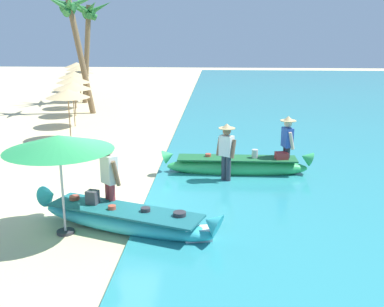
{
  "coord_description": "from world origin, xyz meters",
  "views": [
    {
      "loc": [
        2.73,
        -9.87,
        4.07
      ],
      "look_at": [
        2.03,
        1.72,
        0.9
      ],
      "focal_mm": 43.07,
      "sensor_mm": 36.0,
      "label": 1
    }
  ],
  "objects_px": {
    "patio_umbrella_large": "(59,143)",
    "cooler_box": "(198,236)",
    "boat_green_midground": "(237,166)",
    "boat_cyan_foreground": "(125,219)",
    "palm_tree_tall_inland": "(72,19)",
    "person_vendor_assistant": "(287,142)",
    "person_tourist_customer": "(110,178)",
    "person_vendor_hatted": "(226,149)",
    "palm_tree_leaning_seaward": "(88,18)"
  },
  "relations": [
    {
      "from": "boat_cyan_foreground",
      "to": "palm_tree_tall_inland",
      "type": "bearing_deg",
      "value": 110.52
    },
    {
      "from": "patio_umbrella_large",
      "to": "palm_tree_tall_inland",
      "type": "distance_m",
      "value": 14.48
    },
    {
      "from": "boat_cyan_foreground",
      "to": "palm_tree_tall_inland",
      "type": "relative_size",
      "value": 0.73
    },
    {
      "from": "boat_green_midground",
      "to": "cooler_box",
      "type": "xyz_separation_m",
      "value": [
        -0.9,
        -4.34,
        -0.13
      ]
    },
    {
      "from": "person_vendor_hatted",
      "to": "person_vendor_assistant",
      "type": "xyz_separation_m",
      "value": [
        1.7,
        0.77,
        0.05
      ]
    },
    {
      "from": "boat_cyan_foreground",
      "to": "cooler_box",
      "type": "xyz_separation_m",
      "value": [
        1.55,
        -0.5,
        -0.1
      ]
    },
    {
      "from": "palm_tree_leaning_seaward",
      "to": "cooler_box",
      "type": "xyz_separation_m",
      "value": [
        6.76,
        -17.24,
        -4.4
      ]
    },
    {
      "from": "boat_cyan_foreground",
      "to": "boat_green_midground",
      "type": "bearing_deg",
      "value": 57.49
    },
    {
      "from": "patio_umbrella_large",
      "to": "person_vendor_hatted",
      "type": "bearing_deg",
      "value": 45.18
    },
    {
      "from": "person_vendor_assistant",
      "to": "boat_cyan_foreground",
      "type": "bearing_deg",
      "value": -134.12
    },
    {
      "from": "person_tourist_customer",
      "to": "cooler_box",
      "type": "height_order",
      "value": "person_tourist_customer"
    },
    {
      "from": "palm_tree_tall_inland",
      "to": "cooler_box",
      "type": "height_order",
      "value": "palm_tree_tall_inland"
    },
    {
      "from": "boat_green_midground",
      "to": "person_tourist_customer",
      "type": "distance_m",
      "value": 4.41
    },
    {
      "from": "patio_umbrella_large",
      "to": "boat_green_midground",
      "type": "bearing_deg",
      "value": 47.69
    },
    {
      "from": "patio_umbrella_large",
      "to": "person_tourist_customer",
      "type": "bearing_deg",
      "value": 41.57
    },
    {
      "from": "boat_green_midground",
      "to": "patio_umbrella_large",
      "type": "distance_m",
      "value": 5.64
    },
    {
      "from": "cooler_box",
      "to": "palm_tree_tall_inland",
      "type": "bearing_deg",
      "value": 105.59
    },
    {
      "from": "boat_green_midground",
      "to": "person_vendor_hatted",
      "type": "xyz_separation_m",
      "value": [
        -0.33,
        -0.66,
        0.65
      ]
    },
    {
      "from": "patio_umbrella_large",
      "to": "cooler_box",
      "type": "bearing_deg",
      "value": -6.9
    },
    {
      "from": "boat_green_midground",
      "to": "person_vendor_hatted",
      "type": "relative_size",
      "value": 2.56
    },
    {
      "from": "boat_green_midground",
      "to": "cooler_box",
      "type": "height_order",
      "value": "boat_green_midground"
    },
    {
      "from": "palm_tree_tall_inland",
      "to": "cooler_box",
      "type": "xyz_separation_m",
      "value": [
        6.62,
        -14.05,
        -4.3
      ]
    },
    {
      "from": "boat_cyan_foreground",
      "to": "patio_umbrella_large",
      "type": "bearing_deg",
      "value": -172.17
    },
    {
      "from": "boat_cyan_foreground",
      "to": "person_vendor_hatted",
      "type": "height_order",
      "value": "person_vendor_hatted"
    },
    {
      "from": "person_vendor_assistant",
      "to": "palm_tree_tall_inland",
      "type": "distance_m",
      "value": 13.54
    },
    {
      "from": "boat_cyan_foreground",
      "to": "patio_umbrella_large",
      "type": "relative_size",
      "value": 1.94
    },
    {
      "from": "person_vendor_assistant",
      "to": "patio_umbrella_large",
      "type": "relative_size",
      "value": 0.81
    },
    {
      "from": "person_vendor_assistant",
      "to": "palm_tree_tall_inland",
      "type": "bearing_deg",
      "value": 132.79
    },
    {
      "from": "patio_umbrella_large",
      "to": "palm_tree_leaning_seaward",
      "type": "height_order",
      "value": "palm_tree_leaning_seaward"
    },
    {
      "from": "boat_green_midground",
      "to": "person_vendor_assistant",
      "type": "bearing_deg",
      "value": 4.29
    },
    {
      "from": "person_tourist_customer",
      "to": "palm_tree_tall_inland",
      "type": "distance_m",
      "value": 14.26
    },
    {
      "from": "person_tourist_customer",
      "to": "palm_tree_leaning_seaward",
      "type": "relative_size",
      "value": 0.31
    },
    {
      "from": "person_vendor_assistant",
      "to": "patio_umbrella_large",
      "type": "height_order",
      "value": "patio_umbrella_large"
    },
    {
      "from": "person_tourist_customer",
      "to": "patio_umbrella_large",
      "type": "relative_size",
      "value": 0.8
    },
    {
      "from": "boat_green_midground",
      "to": "boat_cyan_foreground",
      "type": "bearing_deg",
      "value": -122.51
    },
    {
      "from": "palm_tree_leaning_seaward",
      "to": "cooler_box",
      "type": "bearing_deg",
      "value": -68.59
    },
    {
      "from": "person_vendor_hatted",
      "to": "cooler_box",
      "type": "bearing_deg",
      "value": -98.9
    },
    {
      "from": "palm_tree_tall_inland",
      "to": "boat_green_midground",
      "type": "bearing_deg",
      "value": -52.25
    },
    {
      "from": "person_tourist_customer",
      "to": "cooler_box",
      "type": "distance_m",
      "value": 2.35
    },
    {
      "from": "palm_tree_leaning_seaward",
      "to": "boat_cyan_foreground",
      "type": "bearing_deg",
      "value": -72.7
    },
    {
      "from": "boat_cyan_foreground",
      "to": "cooler_box",
      "type": "relative_size",
      "value": 7.96
    },
    {
      "from": "boat_cyan_foreground",
      "to": "palm_tree_tall_inland",
      "type": "xyz_separation_m",
      "value": [
        -5.07,
        13.55,
        4.2
      ]
    },
    {
      "from": "patio_umbrella_large",
      "to": "palm_tree_leaning_seaward",
      "type": "relative_size",
      "value": 0.38
    },
    {
      "from": "patio_umbrella_large",
      "to": "palm_tree_leaning_seaward",
      "type": "bearing_deg",
      "value": 103.37
    },
    {
      "from": "person_tourist_customer",
      "to": "person_vendor_assistant",
      "type": "xyz_separation_m",
      "value": [
        4.23,
        3.4,
        0.03
      ]
    },
    {
      "from": "boat_green_midground",
      "to": "palm_tree_tall_inland",
      "type": "bearing_deg",
      "value": 127.75
    },
    {
      "from": "person_vendor_hatted",
      "to": "palm_tree_tall_inland",
      "type": "xyz_separation_m",
      "value": [
        -7.19,
        10.37,
        3.52
      ]
    },
    {
      "from": "boat_cyan_foreground",
      "to": "palm_tree_tall_inland",
      "type": "height_order",
      "value": "palm_tree_tall_inland"
    },
    {
      "from": "person_vendor_hatted",
      "to": "palm_tree_leaning_seaward",
      "type": "height_order",
      "value": "palm_tree_leaning_seaward"
    },
    {
      "from": "boat_green_midground",
      "to": "palm_tree_leaning_seaward",
      "type": "relative_size",
      "value": 0.76
    }
  ]
}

